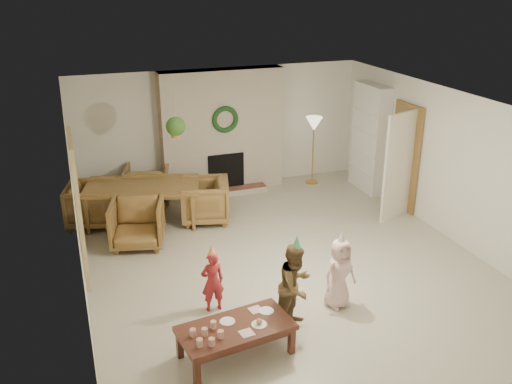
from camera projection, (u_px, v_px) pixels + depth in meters
name	position (u px, v px, depth m)	size (l,w,h in m)	color
floor	(282.00, 260.00, 8.77)	(7.00, 7.00, 0.00)	#B7B29E
ceiling	(285.00, 105.00, 7.84)	(7.00, 7.00, 0.00)	white
wall_back	(220.00, 129.00, 11.37)	(7.00, 7.00, 0.00)	silver
wall_front	(422.00, 312.00, 5.24)	(7.00, 7.00, 0.00)	silver
wall_left	(76.00, 213.00, 7.37)	(7.00, 7.00, 0.00)	silver
wall_right	(449.00, 165.00, 9.23)	(7.00, 7.00, 0.00)	silver
fireplace_mass	(222.00, 131.00, 11.19)	(2.50, 0.40, 2.50)	#552E16
fireplace_hearth	(228.00, 192.00, 11.33)	(1.60, 0.30, 0.12)	maroon
fireplace_firebox	(226.00, 171.00, 11.33)	(0.75, 0.12, 0.75)	black
fireplace_wreath	(225.00, 119.00, 10.88)	(0.54, 0.54, 0.10)	#163A1A
floor_lamp_base	(312.00, 182.00, 11.98)	(0.27, 0.27, 0.03)	gold
floor_lamp_post	(313.00, 153.00, 11.73)	(0.03, 0.03, 1.31)	gold
floor_lamp_shade	(314.00, 124.00, 11.50)	(0.35, 0.35, 0.29)	beige
bookshelf_carcass	(370.00, 138.00, 11.25)	(0.30, 1.00, 2.20)	white
bookshelf_shelf_a	(366.00, 168.00, 11.49)	(0.30, 0.92, 0.03)	white
bookshelf_shelf_b	(368.00, 150.00, 11.34)	(0.30, 0.92, 0.03)	white
bookshelf_shelf_c	(369.00, 131.00, 11.19)	(0.30, 0.92, 0.03)	white
bookshelf_shelf_d	(371.00, 112.00, 11.04)	(0.30, 0.92, 0.03)	white
books_row_lower	(370.00, 164.00, 11.30)	(0.20, 0.40, 0.24)	maroon
books_row_mid	(366.00, 143.00, 11.32)	(0.20, 0.44, 0.24)	#27558F
books_row_upper	(372.00, 126.00, 11.05)	(0.20, 0.36, 0.22)	#A89524
door_frame	(405.00, 157.00, 10.36)	(0.05, 0.86, 2.04)	brown
door_leaf	(399.00, 167.00, 9.91)	(0.05, 0.80, 2.00)	beige
curtain_panel	(78.00, 208.00, 7.56)	(0.06, 1.20, 2.00)	beige
dining_table	(143.00, 205.00, 9.94)	(2.02, 1.13, 0.71)	brown
dining_chair_near	(137.00, 223.00, 9.10)	(0.84, 0.86, 0.79)	brown
dining_chair_far	(148.00, 185.00, 10.75)	(0.84, 0.86, 0.79)	brown
dining_chair_left	(93.00, 204.00, 9.85)	(0.84, 0.86, 0.79)	brown
dining_chair_right	(205.00, 201.00, 10.01)	(0.84, 0.86, 0.79)	brown
hanging_plant_cord	(175.00, 113.00, 8.88)	(0.01, 0.01, 0.70)	tan
hanging_plant_pot	(176.00, 134.00, 9.01)	(0.16, 0.16, 0.12)	#A16234
hanging_plant_foliage	(176.00, 126.00, 8.96)	(0.32, 0.32, 0.32)	#214617
coffee_table_top	(236.00, 328.00, 6.45)	(1.33, 0.67, 0.06)	#4E261A
coffee_table_apron	(236.00, 333.00, 6.47)	(1.23, 0.56, 0.08)	#4E261A
coffee_leg_fl	(197.00, 372.00, 6.04)	(0.07, 0.07, 0.35)	#4E261A
coffee_leg_fr	(292.00, 341.00, 6.56)	(0.07, 0.07, 0.35)	#4E261A
coffee_leg_bl	(180.00, 345.00, 6.49)	(0.07, 0.07, 0.35)	#4E261A
coffee_leg_br	(270.00, 317.00, 7.00)	(0.07, 0.07, 0.35)	#4E261A
cup_a	(200.00, 343.00, 6.07)	(0.07, 0.07, 0.09)	silver
cup_b	(193.00, 333.00, 6.24)	(0.07, 0.07, 0.09)	silver
cup_c	(212.00, 342.00, 6.08)	(0.07, 0.07, 0.09)	silver
cup_d	(205.00, 332.00, 6.25)	(0.07, 0.07, 0.09)	silver
cup_e	(221.00, 334.00, 6.21)	(0.07, 0.07, 0.09)	silver
cup_f	(213.00, 325.00, 6.38)	(0.07, 0.07, 0.09)	silver
plate_a	(227.00, 321.00, 6.51)	(0.18, 0.18, 0.01)	white
plate_b	(259.00, 324.00, 6.46)	(0.18, 0.18, 0.01)	white
plate_c	(266.00, 311.00, 6.72)	(0.18, 0.18, 0.01)	white
food_scoop	(259.00, 321.00, 6.44)	(0.07, 0.07, 0.07)	tan
napkin_left	(247.00, 333.00, 6.30)	(0.15, 0.15, 0.01)	#DFA4AA
napkin_right	(256.00, 310.00, 6.74)	(0.15, 0.15, 0.01)	#DFA4AA
child_red	(213.00, 281.00, 7.32)	(0.32, 0.21, 0.87)	maroon
party_hat_red	(211.00, 250.00, 7.14)	(0.12, 0.12, 0.16)	#E8DD4D
child_plaid	(296.00, 286.00, 6.94)	(0.56, 0.44, 1.15)	brown
party_hat_plaid	(297.00, 242.00, 6.71)	(0.14, 0.14, 0.19)	#52C073
child_pink	(339.00, 273.00, 7.39)	(0.49, 0.32, 0.99)	beige
party_hat_pink	(342.00, 237.00, 7.19)	(0.13, 0.13, 0.18)	#AFADB4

